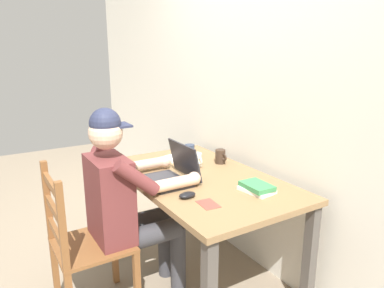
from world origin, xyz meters
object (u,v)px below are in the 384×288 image
(coffee_mug_spare, at_px, (221,156))
(coffee_mug_dark, at_px, (190,150))
(desk, at_px, (200,191))
(computer_mouse, at_px, (187,195))
(laptop, at_px, (173,172))
(landscape_photo_print, at_px, (208,204))
(coffee_mug_white, at_px, (196,160))
(book_stack_main, at_px, (257,188))
(wooden_chair, at_px, (83,245))
(seated_person, at_px, (127,198))

(coffee_mug_spare, bearing_deg, coffee_mug_dark, -162.13)
(desk, relative_size, coffee_mug_spare, 12.22)
(desk, distance_m, computer_mouse, 0.37)
(laptop, bearing_deg, landscape_photo_print, -1.38)
(coffee_mug_white, height_order, book_stack_main, coffee_mug_white)
(coffee_mug_white, relative_size, coffee_mug_spare, 1.12)
(book_stack_main, height_order, landscape_photo_print, book_stack_main)
(computer_mouse, relative_size, book_stack_main, 0.48)
(coffee_mug_white, bearing_deg, book_stack_main, 5.30)
(laptop, height_order, book_stack_main, laptop)
(laptop, relative_size, landscape_photo_print, 2.54)
(laptop, relative_size, coffee_mug_white, 2.68)
(laptop, height_order, coffee_mug_white, laptop)
(desk, distance_m, book_stack_main, 0.42)
(wooden_chair, bearing_deg, coffee_mug_white, 98.38)
(coffee_mug_spare, height_order, landscape_photo_print, coffee_mug_spare)
(wooden_chair, xyz_separation_m, book_stack_main, (0.45, 0.90, 0.32))
(laptop, xyz_separation_m, computer_mouse, (0.28, -0.06, -0.04))
(seated_person, relative_size, coffee_mug_dark, 11.00)
(wooden_chair, bearing_deg, book_stack_main, 63.41)
(wooden_chair, bearing_deg, seated_person, 90.00)
(landscape_photo_print, bearing_deg, coffee_mug_white, 159.14)
(seated_person, relative_size, coffee_mug_white, 10.00)
(coffee_mug_spare, bearing_deg, wooden_chair, -85.03)
(seated_person, distance_m, coffee_mug_dark, 0.77)
(laptop, distance_m, coffee_mug_spare, 0.48)
(desk, xyz_separation_m, computer_mouse, (0.25, -0.25, 0.11))
(computer_mouse, bearing_deg, wooden_chair, -122.09)
(laptop, xyz_separation_m, coffee_mug_dark, (-0.41, 0.37, -0.01))
(seated_person, xyz_separation_m, landscape_photo_print, (0.45, 0.28, 0.07))
(seated_person, height_order, coffee_mug_spare, seated_person)
(laptop, bearing_deg, seated_person, -98.47)
(laptop, height_order, coffee_mug_dark, laptop)
(seated_person, relative_size, computer_mouse, 12.30)
(laptop, relative_size, computer_mouse, 3.30)
(coffee_mug_dark, height_order, coffee_mug_spare, coffee_mug_spare)
(landscape_photo_print, bearing_deg, book_stack_main, 95.42)
(computer_mouse, distance_m, coffee_mug_dark, 0.81)
(wooden_chair, height_order, coffee_mug_spare, wooden_chair)
(computer_mouse, bearing_deg, coffee_mug_dark, 147.76)
(desk, distance_m, coffee_mug_spare, 0.35)
(landscape_photo_print, bearing_deg, computer_mouse, -152.90)
(landscape_photo_print, bearing_deg, wooden_chair, -123.24)
(seated_person, height_order, computer_mouse, seated_person)
(wooden_chair, bearing_deg, laptop, 85.65)
(desk, relative_size, wooden_chair, 1.46)
(seated_person, xyz_separation_m, laptop, (0.04, 0.29, 0.12))
(desk, distance_m, laptop, 0.24)
(desk, distance_m, seated_person, 0.48)
(wooden_chair, relative_size, coffee_mug_spare, 8.39)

